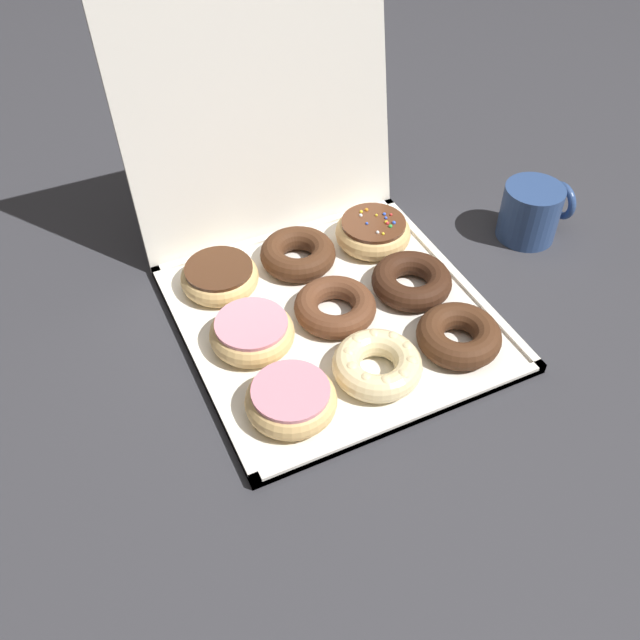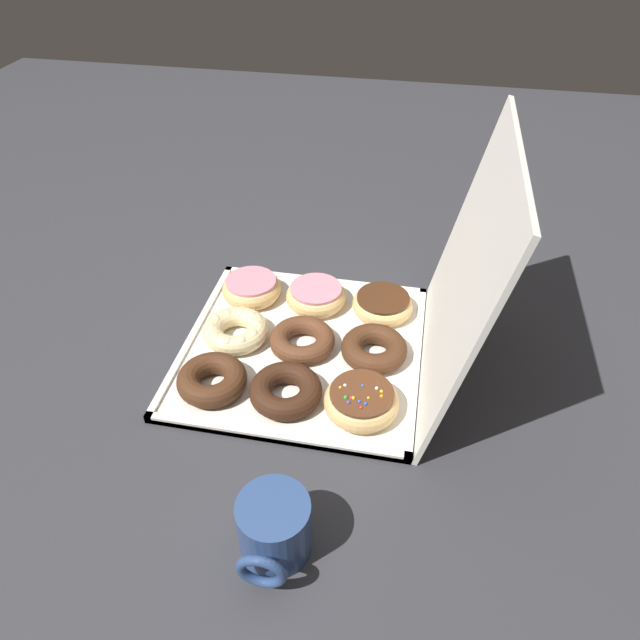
# 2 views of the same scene
# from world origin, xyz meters

# --- Properties ---
(ground_plane) EXTENTS (3.00, 3.00, 0.00)m
(ground_plane) POSITION_xyz_m (0.00, 0.00, 0.00)
(ground_plane) COLOR #333338
(donut_box) EXTENTS (0.41, 0.41, 0.01)m
(donut_box) POSITION_xyz_m (0.00, 0.00, 0.01)
(donut_box) COLOR silver
(donut_box) RESTS_ON ground
(box_lid_open) EXTENTS (0.41, 0.09, 0.39)m
(box_lid_open) POSITION_xyz_m (0.00, 0.25, 0.20)
(box_lid_open) COLOR silver
(box_lid_open) RESTS_ON ground
(pink_frosted_donut_0) EXTENTS (0.11, 0.11, 0.04)m
(pink_frosted_donut_0) POSITION_xyz_m (-0.12, -0.13, 0.03)
(pink_frosted_donut_0) COLOR #E5B770
(pink_frosted_donut_0) RESTS_ON donut_box
(cruller_donut_1) EXTENTS (0.11, 0.11, 0.04)m
(cruller_donut_1) POSITION_xyz_m (0.00, -0.12, 0.03)
(cruller_donut_1) COLOR beige
(cruller_donut_1) RESTS_ON donut_box
(chocolate_cake_ring_donut_2) EXTENTS (0.11, 0.11, 0.04)m
(chocolate_cake_ring_donut_2) POSITION_xyz_m (0.12, -0.12, 0.03)
(chocolate_cake_ring_donut_2) COLOR #472816
(chocolate_cake_ring_donut_2) RESTS_ON donut_box
(pink_frosted_donut_3) EXTENTS (0.11, 0.11, 0.04)m
(pink_frosted_donut_3) POSITION_xyz_m (-0.12, 0.00, 0.03)
(pink_frosted_donut_3) COLOR #E5B770
(pink_frosted_donut_3) RESTS_ON donut_box
(chocolate_cake_ring_donut_4) EXTENTS (0.11, 0.11, 0.03)m
(chocolate_cake_ring_donut_4) POSITION_xyz_m (0.00, 0.00, 0.03)
(chocolate_cake_ring_donut_4) COLOR #59331E
(chocolate_cake_ring_donut_4) RESTS_ON donut_box
(chocolate_cake_ring_donut_5) EXTENTS (0.11, 0.11, 0.04)m
(chocolate_cake_ring_donut_5) POSITION_xyz_m (0.12, 0.00, 0.03)
(chocolate_cake_ring_donut_5) COLOR #381E11
(chocolate_cake_ring_donut_5) RESTS_ON donut_box
(chocolate_frosted_donut_6) EXTENTS (0.11, 0.11, 0.04)m
(chocolate_frosted_donut_6) POSITION_xyz_m (-0.12, 0.13, 0.03)
(chocolate_frosted_donut_6) COLOR #E5B770
(chocolate_frosted_donut_6) RESTS_ON donut_box
(chocolate_cake_ring_donut_7) EXTENTS (0.11, 0.11, 0.04)m
(chocolate_cake_ring_donut_7) POSITION_xyz_m (-0.00, 0.12, 0.03)
(chocolate_cake_ring_donut_7) COLOR #472816
(chocolate_cake_ring_donut_7) RESTS_ON donut_box
(sprinkle_donut_8) EXTENTS (0.12, 0.12, 0.04)m
(sprinkle_donut_8) POSITION_xyz_m (0.12, 0.12, 0.03)
(sprinkle_donut_8) COLOR #E5B770
(sprinkle_donut_8) RESTS_ON donut_box
(coffee_mug) EXTENTS (0.11, 0.09, 0.09)m
(coffee_mug) POSITION_xyz_m (0.36, 0.04, 0.05)
(coffee_mug) COLOR navy
(coffee_mug) RESTS_ON ground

